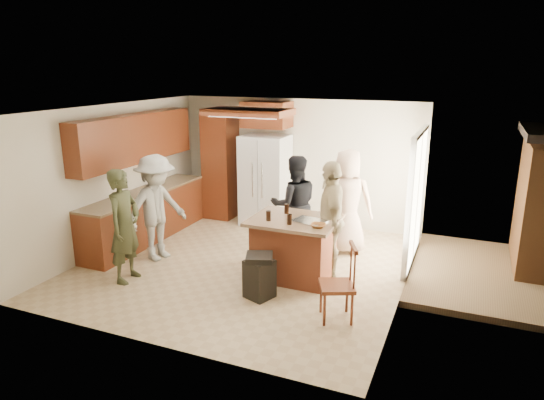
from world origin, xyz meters
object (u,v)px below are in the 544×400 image
at_px(person_behind_right, 347,202).
at_px(person_side_right, 330,218).
at_px(person_behind_left, 294,205).
at_px(spindle_chair, 338,286).
at_px(person_front_left, 125,226).
at_px(refrigerator, 265,180).
at_px(person_counter, 157,208).
at_px(trash_bin, 259,276).
at_px(kitchen_island, 294,247).

relative_size(person_behind_right, person_side_right, 1.01).
xyz_separation_m(person_behind_left, spindle_chair, (1.31, -1.97, -0.39)).
xyz_separation_m(person_front_left, refrigerator, (0.83, 3.29, 0.05)).
relative_size(person_counter, trash_bin, 2.79).
distance_m(person_front_left, spindle_chair, 3.25).
bearing_deg(person_behind_right, person_front_left, 34.48).
distance_m(person_front_left, person_side_right, 3.06).
distance_m(person_side_right, kitchen_island, 0.71).
relative_size(person_counter, spindle_chair, 1.76).
height_order(person_counter, kitchen_island, person_counter).
height_order(person_front_left, spindle_chair, person_front_left).
distance_m(person_counter, trash_bin, 2.29).
relative_size(person_behind_right, spindle_chair, 1.81).
height_order(person_behind_left, person_counter, person_counter).
bearing_deg(person_side_right, person_counter, -100.44).
distance_m(person_counter, kitchen_island, 2.37).
bearing_deg(person_behind_right, refrigerator, -32.09).
xyz_separation_m(person_front_left, person_side_right, (2.72, 1.41, 0.04)).
xyz_separation_m(person_behind_left, person_behind_right, (0.82, 0.34, 0.05)).
height_order(kitchen_island, spindle_chair, spindle_chair).
bearing_deg(kitchen_island, person_behind_right, 70.73).
xyz_separation_m(person_side_right, kitchen_island, (-0.45, -0.36, -0.41)).
distance_m(person_behind_right, kitchen_island, 1.47).
height_order(person_behind_left, person_behind_right, person_behind_right).
relative_size(person_side_right, refrigerator, 0.99).
relative_size(person_front_left, person_behind_right, 0.95).
height_order(trash_bin, spindle_chair, spindle_chair).
height_order(person_front_left, trash_bin, person_front_left).
distance_m(person_behind_left, person_side_right, 1.03).
bearing_deg(refrigerator, person_front_left, -104.16).
bearing_deg(person_behind_left, kitchen_island, 80.22).
bearing_deg(person_side_right, kitchen_island, -73.10).
relative_size(person_behind_right, refrigerator, 1.00).
xyz_separation_m(person_behind_left, trash_bin, (0.15, -1.81, -0.53)).
height_order(refrigerator, trash_bin, refrigerator).
bearing_deg(person_front_left, person_behind_right, -53.25).
bearing_deg(kitchen_island, spindle_chair, -45.90).
relative_size(person_front_left, kitchen_island, 1.33).
bearing_deg(person_behind_left, person_counter, 0.73).
bearing_deg(person_side_right, trash_bin, -50.36).
xyz_separation_m(person_front_left, kitchen_island, (2.26, 1.06, -0.38)).
relative_size(person_behind_left, person_side_right, 0.95).
height_order(person_front_left, person_side_right, person_side_right).
height_order(person_side_right, spindle_chair, person_side_right).
relative_size(person_front_left, person_counter, 0.97).
xyz_separation_m(refrigerator, trash_bin, (1.23, -3.06, -0.58)).
height_order(person_behind_right, kitchen_island, person_behind_right).
bearing_deg(person_side_right, person_behind_left, -149.00).
bearing_deg(trash_bin, spindle_chair, -8.05).
height_order(person_behind_left, spindle_chair, person_behind_left).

